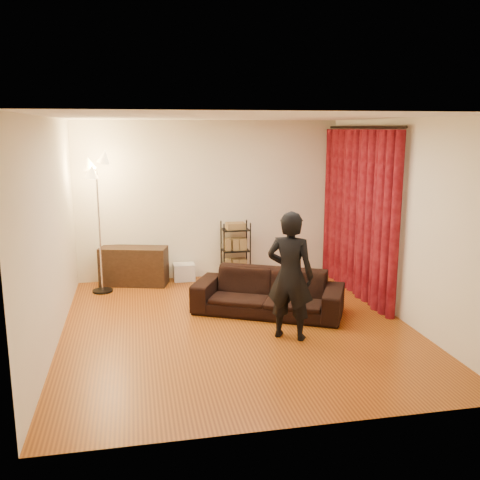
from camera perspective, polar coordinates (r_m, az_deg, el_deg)
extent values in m
plane|color=#9A5112|center=(7.16, -0.32, -9.18)|extent=(5.00, 5.00, 0.00)
plane|color=white|center=(6.68, -0.35, 12.99)|extent=(5.00, 5.00, 0.00)
plane|color=#EFE6CB|center=(9.23, -3.30, 4.25)|extent=(5.00, 0.00, 5.00)
plane|color=#EFE6CB|center=(4.42, 5.86, -4.20)|extent=(5.00, 0.00, 5.00)
plane|color=#EFE6CB|center=(6.74, -19.46, 0.76)|extent=(0.00, 5.00, 5.00)
plane|color=#EFE6CB|center=(7.54, 16.71, 2.06)|extent=(0.00, 5.00, 5.00)
cylinder|color=black|center=(8.41, 12.97, 11.65)|extent=(0.04, 2.65, 0.04)
imported|color=black|center=(7.56, 3.01, -5.59)|extent=(2.21, 1.64, 0.60)
imported|color=black|center=(6.57, 5.37, -3.80)|extent=(0.70, 0.63, 1.60)
cube|color=#311F13|center=(9.07, -11.25, -2.74)|extent=(1.16, 0.69, 0.64)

